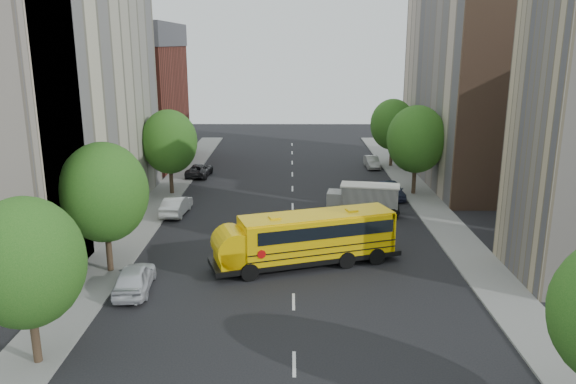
{
  "coord_description": "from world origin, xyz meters",
  "views": [
    {
      "loc": [
        -0.15,
        -35.36,
        13.33
      ],
      "look_at": [
        -0.35,
        2.0,
        3.4
      ],
      "focal_mm": 35.0,
      "sensor_mm": 36.0,
      "label": 1
    }
  ],
  "objects_px": {
    "street_tree_0": "(26,263)",
    "parked_car_4": "(392,190)",
    "parked_car_5": "(372,162)",
    "parked_car_1": "(176,205)",
    "school_bus": "(304,237)",
    "parked_car_2": "(199,170)",
    "street_tree_1": "(104,192)",
    "street_tree_5": "(393,125)",
    "safari_truck": "(364,198)",
    "street_tree_4": "(416,139)",
    "parked_car_0": "(134,278)",
    "street_tree_2": "(169,142)"
  },
  "relations": [
    {
      "from": "parked_car_0",
      "to": "parked_car_4",
      "type": "height_order",
      "value": "parked_car_0"
    },
    {
      "from": "street_tree_5",
      "to": "school_bus",
      "type": "bearing_deg",
      "value": -109.65
    },
    {
      "from": "street_tree_0",
      "to": "parked_car_5",
      "type": "height_order",
      "value": "street_tree_0"
    },
    {
      "from": "street_tree_1",
      "to": "parked_car_0",
      "type": "height_order",
      "value": "street_tree_1"
    },
    {
      "from": "street_tree_0",
      "to": "parked_car_2",
      "type": "distance_m",
      "value": 35.38
    },
    {
      "from": "school_bus",
      "to": "street_tree_1",
      "type": "bearing_deg",
      "value": 167.21
    },
    {
      "from": "safari_truck",
      "to": "parked_car_2",
      "type": "bearing_deg",
      "value": 149.16
    },
    {
      "from": "parked_car_0",
      "to": "school_bus",
      "type": "bearing_deg",
      "value": -162.66
    },
    {
      "from": "street_tree_1",
      "to": "parked_car_2",
      "type": "xyz_separation_m",
      "value": [
        1.4,
        25.13,
        -4.3
      ]
    },
    {
      "from": "street_tree_0",
      "to": "street_tree_2",
      "type": "bearing_deg",
      "value": 90.0
    },
    {
      "from": "parked_car_0",
      "to": "parked_car_4",
      "type": "xyz_separation_m",
      "value": [
        17.6,
        19.49,
        -0.03
      ]
    },
    {
      "from": "parked_car_5",
      "to": "street_tree_2",
      "type": "bearing_deg",
      "value": -152.78
    },
    {
      "from": "street_tree_0",
      "to": "parked_car_4",
      "type": "relative_size",
      "value": 1.68
    },
    {
      "from": "street_tree_1",
      "to": "parked_car_4",
      "type": "relative_size",
      "value": 1.79
    },
    {
      "from": "street_tree_0",
      "to": "parked_car_5",
      "type": "bearing_deg",
      "value": 63.29
    },
    {
      "from": "street_tree_2",
      "to": "parked_car_2",
      "type": "bearing_deg",
      "value": 78.89
    },
    {
      "from": "parked_car_1",
      "to": "parked_car_5",
      "type": "distance_m",
      "value": 25.24
    },
    {
      "from": "street_tree_1",
      "to": "street_tree_5",
      "type": "height_order",
      "value": "street_tree_1"
    },
    {
      "from": "safari_truck",
      "to": "parked_car_5",
      "type": "bearing_deg",
      "value": 89.93
    },
    {
      "from": "parked_car_4",
      "to": "parked_car_5",
      "type": "height_order",
      "value": "parked_car_4"
    },
    {
      "from": "street_tree_5",
      "to": "parked_car_5",
      "type": "height_order",
      "value": "street_tree_5"
    },
    {
      "from": "street_tree_4",
      "to": "parked_car_0",
      "type": "distance_m",
      "value": 28.96
    },
    {
      "from": "street_tree_1",
      "to": "parked_car_5",
      "type": "distance_m",
      "value": 35.66
    },
    {
      "from": "street_tree_0",
      "to": "street_tree_4",
      "type": "bearing_deg",
      "value": 51.84
    },
    {
      "from": "street_tree_4",
      "to": "street_tree_5",
      "type": "height_order",
      "value": "street_tree_4"
    },
    {
      "from": "street_tree_5",
      "to": "safari_truck",
      "type": "relative_size",
      "value": 1.25
    },
    {
      "from": "street_tree_4",
      "to": "street_tree_1",
      "type": "bearing_deg",
      "value": -140.71
    },
    {
      "from": "street_tree_2",
      "to": "school_bus",
      "type": "distance_m",
      "value": 20.75
    },
    {
      "from": "street_tree_1",
      "to": "parked_car_0",
      "type": "relative_size",
      "value": 1.72
    },
    {
      "from": "street_tree_2",
      "to": "street_tree_5",
      "type": "bearing_deg",
      "value": 28.61
    },
    {
      "from": "street_tree_1",
      "to": "parked_car_0",
      "type": "bearing_deg",
      "value": -50.74
    },
    {
      "from": "street_tree_2",
      "to": "school_bus",
      "type": "xyz_separation_m",
      "value": [
        11.69,
        -16.89,
        -2.97
      ]
    },
    {
      "from": "parked_car_5",
      "to": "school_bus",
      "type": "bearing_deg",
      "value": -108.63
    },
    {
      "from": "street_tree_1",
      "to": "street_tree_0",
      "type": "bearing_deg",
      "value": -90.0
    },
    {
      "from": "street_tree_5",
      "to": "safari_truck",
      "type": "bearing_deg",
      "value": -106.26
    },
    {
      "from": "parked_car_5",
      "to": "street_tree_0",
      "type": "bearing_deg",
      "value": -119.31
    },
    {
      "from": "school_bus",
      "to": "street_tree_0",
      "type": "bearing_deg",
      "value": -154.66
    },
    {
      "from": "parked_car_1",
      "to": "parked_car_2",
      "type": "bearing_deg",
      "value": -84.3
    },
    {
      "from": "parked_car_1",
      "to": "parked_car_2",
      "type": "xyz_separation_m",
      "value": [
        -0.25,
        13.32,
        -0.09
      ]
    },
    {
      "from": "street_tree_1",
      "to": "parked_car_4",
      "type": "distance_m",
      "value": 26.3
    },
    {
      "from": "safari_truck",
      "to": "school_bus",
      "type": "bearing_deg",
      "value": -105.07
    },
    {
      "from": "street_tree_2",
      "to": "parked_car_0",
      "type": "bearing_deg",
      "value": -83.93
    },
    {
      "from": "school_bus",
      "to": "safari_truck",
      "type": "distance_m",
      "value": 11.93
    },
    {
      "from": "parked_car_0",
      "to": "parked_car_2",
      "type": "xyz_separation_m",
      "value": [
        -0.8,
        27.82,
        -0.13
      ]
    },
    {
      "from": "safari_truck",
      "to": "parked_car_4",
      "type": "xyz_separation_m",
      "value": [
        3.08,
        4.89,
        -0.55
      ]
    },
    {
      "from": "street_tree_0",
      "to": "parked_car_4",
      "type": "xyz_separation_m",
      "value": [
        19.8,
        26.8,
        -3.89
      ]
    },
    {
      "from": "school_bus",
      "to": "parked_car_2",
      "type": "xyz_separation_m",
      "value": [
        -10.29,
        24.02,
        -1.21
      ]
    },
    {
      "from": "safari_truck",
      "to": "parked_car_4",
      "type": "height_order",
      "value": "safari_truck"
    },
    {
      "from": "school_bus",
      "to": "parked_car_1",
      "type": "height_order",
      "value": "school_bus"
    },
    {
      "from": "street_tree_5",
      "to": "school_bus",
      "type": "relative_size",
      "value": 0.62
    }
  ]
}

